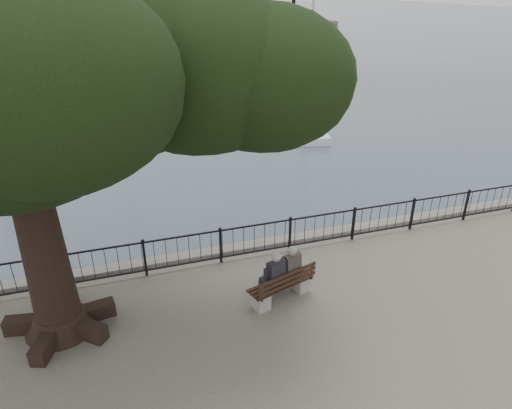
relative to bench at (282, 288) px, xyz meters
name	(u,v)px	position (x,y,z in m)	size (l,w,h in m)	color
harbor	(251,261)	(0.00, 2.51, -0.81)	(260.00, 260.00, 1.20)	#615D57
railing	(256,239)	(0.00, 2.01, 0.25)	(22.06, 0.06, 1.00)	black
bench	(282,288)	(0.00, 0.00, 0.00)	(1.75, 0.98, 0.88)	gray
person_left	(272,278)	(-0.24, 0.02, 0.34)	(0.54, 0.76, 1.40)	black
person_right	(288,271)	(0.20, 0.16, 0.34)	(0.54, 0.76, 1.40)	#2D2925
tree	(52,64)	(-4.20, 0.64, 5.29)	(10.42, 7.28, 8.51)	black
lion_monument	(148,35)	(2.00, 49.45, 0.92)	(6.02, 6.02, 8.87)	#615D57
sailboat_b	(120,118)	(-2.86, 20.68, -1.00)	(1.29, 4.61, 9.31)	white
sailboat_c	(305,126)	(7.36, 15.58, -1.00)	(2.65, 5.98, 10.45)	white
sailboat_d	(267,84)	(9.23, 27.87, -1.01)	(3.15, 5.85, 9.87)	white
sailboat_f	(162,87)	(0.77, 29.20, -1.01)	(2.12, 4.92, 9.18)	white
sailboat_g	(197,66)	(5.45, 38.38, -1.00)	(1.87, 5.00, 9.74)	white
far_shore	(260,5)	(25.54, 78.97, 2.69)	(30.00, 8.60, 9.18)	#514C45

